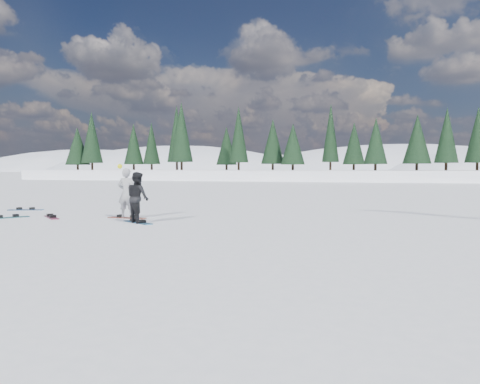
% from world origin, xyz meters
% --- Properties ---
extents(ground, '(420.00, 420.00, 0.00)m').
position_xyz_m(ground, '(0.00, 0.00, 0.00)').
color(ground, white).
rests_on(ground, ground).
extents(alpine_backdrop, '(412.50, 227.00, 53.20)m').
position_xyz_m(alpine_backdrop, '(-11.72, 189.17, -13.97)').
color(alpine_backdrop, white).
rests_on(alpine_backdrop, ground).
extents(snowboarder_woman, '(0.72, 0.50, 2.03)m').
position_xyz_m(snowboarder_woman, '(-0.15, 1.15, 0.95)').
color(snowboarder_woman, '#9B9BA0').
rests_on(snowboarder_woman, ground).
extents(snowboarder_man, '(1.08, 1.03, 1.75)m').
position_xyz_m(snowboarder_man, '(0.96, -0.07, 0.88)').
color(snowboarder_man, black).
rests_on(snowboarder_man, ground).
extents(snowboard_woman, '(1.51, 0.33, 0.03)m').
position_xyz_m(snowboard_woman, '(-0.14, 1.15, 0.01)').
color(snowboard_woman, maroon).
rests_on(snowboard_woman, ground).
extents(snowboard_man, '(1.42, 1.04, 0.03)m').
position_xyz_m(snowboard_man, '(0.96, -0.07, 0.01)').
color(snowboard_man, '#195C8A').
rests_on(snowboard_man, ground).
extents(snowboard_loose_b, '(1.30, 1.21, 0.03)m').
position_xyz_m(snowboard_loose_b, '(-2.97, 0.51, 0.01)').
color(snowboard_loose_b, maroon).
rests_on(snowboard_loose_b, ground).
extents(snowboard_loose_c, '(1.51, 0.75, 0.03)m').
position_xyz_m(snowboard_loose_c, '(-6.13, 2.88, 0.01)').
color(snowboard_loose_c, '#1A4F92').
rests_on(snowboard_loose_c, ground).
extents(snowboard_loose_a, '(1.07, 1.40, 0.03)m').
position_xyz_m(snowboard_loose_a, '(-4.49, -0.01, 0.01)').
color(snowboard_loose_a, '#16737D').
rests_on(snowboard_loose_a, ground).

